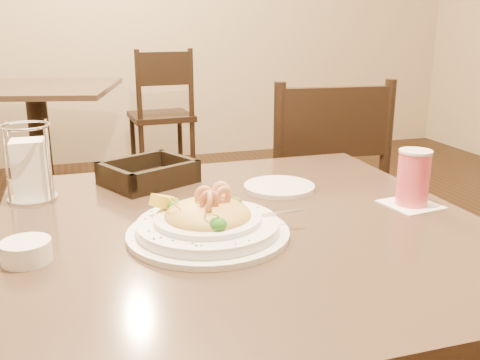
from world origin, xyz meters
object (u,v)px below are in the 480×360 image
object	(u,v)px
main_table	(243,332)
napkin_caddy	(29,168)
bread_basket	(149,175)
dining_chair_near	(317,201)
dining_chair_far	(162,111)
drink_glass	(413,178)
background_table	(38,125)
butter_ramekin	(26,251)
pasta_bowl	(208,222)
side_plate	(279,187)

from	to	relation	value
main_table	napkin_caddy	size ratio (longest dim) A/B	5.49
main_table	bread_basket	xyz separation A→B (m)	(-0.13, 0.32, 0.25)
dining_chair_near	napkin_caddy	size ratio (longest dim) A/B	5.67
dining_chair_far	bread_basket	bearing A→B (deg)	76.92
main_table	drink_glass	distance (m)	0.47
background_table	drink_glass	distance (m)	2.66
background_table	dining_chair_far	bearing A→B (deg)	23.24
background_table	butter_ramekin	world-z (taller)	butter_ramekin
pasta_bowl	side_plate	distance (m)	0.31
background_table	dining_chair_near	world-z (taller)	dining_chair_near
pasta_bowl	bread_basket	xyz separation A→B (m)	(-0.05, 0.36, -0.01)
background_table	bread_basket	bearing A→B (deg)	-80.38
main_table	pasta_bowl	world-z (taller)	pasta_bowl
background_table	dining_chair_near	distance (m)	2.04
napkin_caddy	butter_ramekin	xyz separation A→B (m)	(0.01, -0.33, -0.05)
dining_chair_near	side_plate	bearing A→B (deg)	62.08
main_table	dining_chair_near	bearing A→B (deg)	55.23
napkin_caddy	butter_ramekin	distance (m)	0.33
bread_basket	butter_ramekin	bearing A→B (deg)	-123.35
dining_chair_near	drink_glass	distance (m)	0.80
pasta_bowl	butter_ramekin	size ratio (longest dim) A/B	4.08
main_table	bread_basket	bearing A→B (deg)	112.81
main_table	dining_chair_near	xyz separation A→B (m)	(0.50, 0.72, -0.01)
dining_chair_far	background_table	bearing A→B (deg)	19.91
napkin_caddy	bread_basket	bearing A→B (deg)	9.94
background_table	dining_chair_far	distance (m)	0.88
pasta_bowl	butter_ramekin	distance (m)	0.30
pasta_bowl	side_plate	bearing A→B (deg)	45.05
pasta_bowl	butter_ramekin	xyz separation A→B (m)	(-0.30, -0.01, -0.01)
napkin_caddy	background_table	bearing A→B (deg)	92.99
side_plate	dining_chair_far	bearing A→B (deg)	86.59
dining_chair_far	main_table	bearing A→B (deg)	80.62
drink_glass	butter_ramekin	world-z (taller)	drink_glass
dining_chair_near	side_plate	xyz separation A→B (m)	(-0.36, -0.54, 0.25)
bread_basket	main_table	bearing A→B (deg)	-67.19
main_table	bread_basket	size ratio (longest dim) A/B	3.73
pasta_bowl	drink_glass	world-z (taller)	drink_glass
main_table	side_plate	world-z (taller)	side_plate
main_table	drink_glass	bearing A→B (deg)	-0.44
dining_chair_near	drink_glass	world-z (taller)	dining_chair_near
main_table	butter_ramekin	size ratio (longest dim) A/B	11.47
background_table	bread_basket	xyz separation A→B (m)	(0.37, -2.18, 0.25)
dining_chair_near	drink_glass	size ratio (longest dim) A/B	7.94
napkin_caddy	pasta_bowl	bearing A→B (deg)	-45.29
pasta_bowl	background_table	bearing A→B (deg)	99.50
pasta_bowl	main_table	bearing A→B (deg)	27.31
butter_ramekin	side_plate	bearing A→B (deg)	24.45
napkin_caddy	side_plate	bearing A→B (deg)	-9.65
dining_chair_near	side_plate	distance (m)	0.69
napkin_caddy	side_plate	world-z (taller)	napkin_caddy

